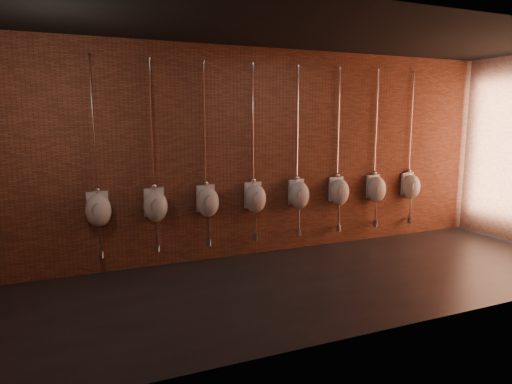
{
  "coord_description": "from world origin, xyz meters",
  "views": [
    {
      "loc": [
        -2.98,
        -5.0,
        2.15
      ],
      "look_at": [
        -0.43,
        0.9,
        1.1
      ],
      "focal_mm": 32.0,
      "sensor_mm": 36.0,
      "label": 1
    }
  ],
  "objects_px": {
    "urinal_4": "(299,194)",
    "urinal_6": "(376,188)",
    "urinal_0": "(98,209)",
    "urinal_2": "(208,201)",
    "urinal_5": "(339,191)",
    "urinal_1": "(155,205)",
    "urinal_3": "(255,197)",
    "urinal_7": "(411,186)"
  },
  "relations": [
    {
      "from": "urinal_2",
      "to": "urinal_4",
      "type": "height_order",
      "value": "same"
    },
    {
      "from": "urinal_1",
      "to": "urinal_5",
      "type": "distance_m",
      "value": 3.08
    },
    {
      "from": "urinal_4",
      "to": "urinal_2",
      "type": "bearing_deg",
      "value": 180.0
    },
    {
      "from": "urinal_1",
      "to": "urinal_7",
      "type": "xyz_separation_m",
      "value": [
        4.62,
        0.0,
        0.0
      ]
    },
    {
      "from": "urinal_4",
      "to": "urinal_0",
      "type": "bearing_deg",
      "value": 180.0
    },
    {
      "from": "urinal_3",
      "to": "urinal_2",
      "type": "bearing_deg",
      "value": 180.0
    },
    {
      "from": "urinal_3",
      "to": "urinal_7",
      "type": "distance_m",
      "value": 3.08
    },
    {
      "from": "urinal_3",
      "to": "urinal_7",
      "type": "bearing_deg",
      "value": 0.0
    },
    {
      "from": "urinal_4",
      "to": "urinal_7",
      "type": "bearing_deg",
      "value": 0.0
    },
    {
      "from": "urinal_0",
      "to": "urinal_4",
      "type": "relative_size",
      "value": 1.0
    },
    {
      "from": "urinal_3",
      "to": "urinal_6",
      "type": "relative_size",
      "value": 1.0
    },
    {
      "from": "urinal_0",
      "to": "urinal_5",
      "type": "xyz_separation_m",
      "value": [
        3.85,
        0.0,
        0.0
      ]
    },
    {
      "from": "urinal_0",
      "to": "urinal_7",
      "type": "bearing_deg",
      "value": 0.0
    },
    {
      "from": "urinal_4",
      "to": "urinal_6",
      "type": "bearing_deg",
      "value": 0.0
    },
    {
      "from": "urinal_7",
      "to": "urinal_2",
      "type": "bearing_deg",
      "value": 180.0
    },
    {
      "from": "urinal_1",
      "to": "urinal_6",
      "type": "height_order",
      "value": "same"
    },
    {
      "from": "urinal_6",
      "to": "urinal_2",
      "type": "bearing_deg",
      "value": 180.0
    },
    {
      "from": "urinal_5",
      "to": "urinal_7",
      "type": "height_order",
      "value": "same"
    },
    {
      "from": "urinal_1",
      "to": "urinal_3",
      "type": "bearing_deg",
      "value": 0.0
    },
    {
      "from": "urinal_2",
      "to": "urinal_0",
      "type": "bearing_deg",
      "value": 180.0
    },
    {
      "from": "urinal_4",
      "to": "urinal_6",
      "type": "distance_m",
      "value": 1.54
    },
    {
      "from": "urinal_6",
      "to": "urinal_4",
      "type": "bearing_deg",
      "value": 180.0
    },
    {
      "from": "urinal_6",
      "to": "urinal_7",
      "type": "relative_size",
      "value": 1.0
    },
    {
      "from": "urinal_2",
      "to": "urinal_5",
      "type": "xyz_separation_m",
      "value": [
        2.31,
        0.0,
        0.0
      ]
    },
    {
      "from": "urinal_5",
      "to": "urinal_7",
      "type": "bearing_deg",
      "value": 0.0
    },
    {
      "from": "urinal_5",
      "to": "urinal_1",
      "type": "bearing_deg",
      "value": 180.0
    },
    {
      "from": "urinal_0",
      "to": "urinal_6",
      "type": "bearing_deg",
      "value": 0.0
    },
    {
      "from": "urinal_3",
      "to": "urinal_7",
      "type": "relative_size",
      "value": 1.0
    },
    {
      "from": "urinal_4",
      "to": "urinal_7",
      "type": "height_order",
      "value": "same"
    },
    {
      "from": "urinal_4",
      "to": "urinal_7",
      "type": "relative_size",
      "value": 1.0
    },
    {
      "from": "urinal_2",
      "to": "urinal_5",
      "type": "relative_size",
      "value": 1.0
    },
    {
      "from": "urinal_6",
      "to": "urinal_5",
      "type": "bearing_deg",
      "value": 180.0
    },
    {
      "from": "urinal_5",
      "to": "urinal_6",
      "type": "distance_m",
      "value": 0.77
    },
    {
      "from": "urinal_6",
      "to": "urinal_3",
      "type": "bearing_deg",
      "value": 180.0
    },
    {
      "from": "urinal_5",
      "to": "urinal_6",
      "type": "xyz_separation_m",
      "value": [
        0.77,
        0.0,
        0.0
      ]
    },
    {
      "from": "urinal_0",
      "to": "urinal_2",
      "type": "bearing_deg",
      "value": 0.0
    },
    {
      "from": "urinal_7",
      "to": "urinal_4",
      "type": "bearing_deg",
      "value": 180.0
    },
    {
      "from": "urinal_6",
      "to": "urinal_7",
      "type": "height_order",
      "value": "same"
    },
    {
      "from": "urinal_1",
      "to": "urinal_4",
      "type": "xyz_separation_m",
      "value": [
        2.31,
        0.0,
        0.0
      ]
    },
    {
      "from": "urinal_5",
      "to": "urinal_7",
      "type": "relative_size",
      "value": 1.0
    },
    {
      "from": "urinal_5",
      "to": "urinal_7",
      "type": "xyz_separation_m",
      "value": [
        1.54,
        0.0,
        0.0
      ]
    },
    {
      "from": "urinal_1",
      "to": "urinal_7",
      "type": "bearing_deg",
      "value": 0.0
    }
  ]
}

